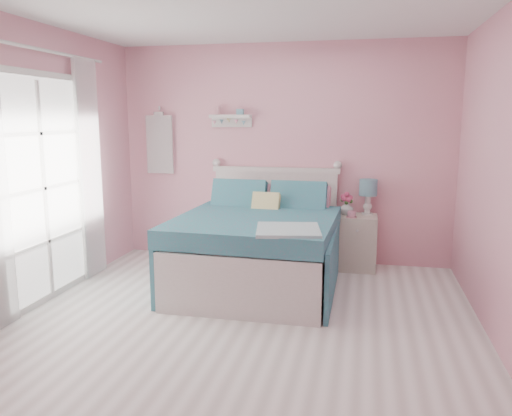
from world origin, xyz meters
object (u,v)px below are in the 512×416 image
at_px(vase, 346,208).
at_px(teacup, 352,214).
at_px(nightstand, 357,242).
at_px(bed, 259,247).
at_px(table_lamp, 368,190).

height_order(vase, teacup, vase).
distance_m(nightstand, vase, 0.42).
relative_size(bed, table_lamp, 4.89).
relative_size(bed, teacup, 21.17).
distance_m(table_lamp, vase, 0.32).
bearing_deg(table_lamp, bed, -142.25).
xyz_separation_m(bed, teacup, (0.93, 0.63, 0.27)).
bearing_deg(vase, bed, -137.77).
height_order(bed, table_lamp, bed).
bearing_deg(nightstand, table_lamp, 41.58).
xyz_separation_m(bed, vase, (0.86, 0.78, 0.32)).
xyz_separation_m(bed, nightstand, (0.99, 0.76, -0.08)).
xyz_separation_m(bed, table_lamp, (1.10, 0.85, 0.52)).
height_order(nightstand, vase, vase).
bearing_deg(nightstand, teacup, -118.12).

